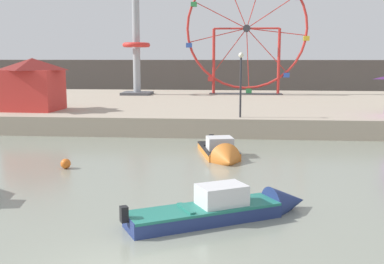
# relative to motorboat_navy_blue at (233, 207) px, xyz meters

# --- Properties ---
(quay_promenade) EXTENTS (110.00, 24.54, 1.18)m
(quay_promenade) POSITION_rel_motorboat_navy_blue_xyz_m (-2.31, 26.26, 0.27)
(quay_promenade) COLOR tan
(quay_promenade) RESTS_ON ground_plane
(distant_town_skyline) EXTENTS (140.00, 3.00, 4.40)m
(distant_town_skyline) POSITION_rel_motorboat_navy_blue_xyz_m (-2.31, 48.41, 1.87)
(distant_town_skyline) COLOR #564C47
(distant_town_skyline) RESTS_ON ground_plane
(motorboat_navy_blue) EXTENTS (5.76, 3.90, 1.41)m
(motorboat_navy_blue) POSITION_rel_motorboat_navy_blue_xyz_m (0.00, 0.00, 0.00)
(motorboat_navy_blue) COLOR navy
(motorboat_navy_blue) RESTS_ON ground_plane
(motorboat_orange_hull) EXTENTS (2.48, 4.99, 1.50)m
(motorboat_orange_hull) POSITION_rel_motorboat_navy_blue_xyz_m (-0.58, 8.52, -0.06)
(motorboat_orange_hull) COLOR orange
(motorboat_orange_hull) RESTS_ON ground_plane
(ferris_wheel_red_frame) EXTENTS (11.83, 1.20, 12.18)m
(ferris_wheel_red_frame) POSITION_rel_motorboat_navy_blue_xyz_m (1.06, 33.21, 6.98)
(ferris_wheel_red_frame) COLOR red
(ferris_wheel_red_frame) RESTS_ON quay_promenade
(drop_tower_steel_tower) EXTENTS (2.80, 2.80, 15.03)m
(drop_tower_steel_tower) POSITION_rel_motorboat_navy_blue_xyz_m (-9.46, 31.72, 6.81)
(drop_tower_steel_tower) COLOR #999EA3
(drop_tower_steel_tower) RESTS_ON quay_promenade
(carnival_booth_red_striped) EXTENTS (3.92, 3.59, 3.56)m
(carnival_booth_red_striped) POSITION_rel_motorboat_navy_blue_xyz_m (-13.74, 17.59, 2.70)
(carnival_booth_red_striped) COLOR red
(carnival_booth_red_striped) RESTS_ON quay_promenade
(promenade_lamp_near) EXTENTS (0.32, 0.32, 3.91)m
(promenade_lamp_near) POSITION_rel_motorboat_navy_blue_xyz_m (0.35, 14.96, 3.41)
(promenade_lamp_near) COLOR #2D2D33
(promenade_lamp_near) RESTS_ON quay_promenade
(mooring_buoy_orange) EXTENTS (0.44, 0.44, 0.44)m
(mooring_buoy_orange) POSITION_rel_motorboat_navy_blue_xyz_m (-7.32, 5.78, -0.11)
(mooring_buoy_orange) COLOR orange
(mooring_buoy_orange) RESTS_ON ground_plane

